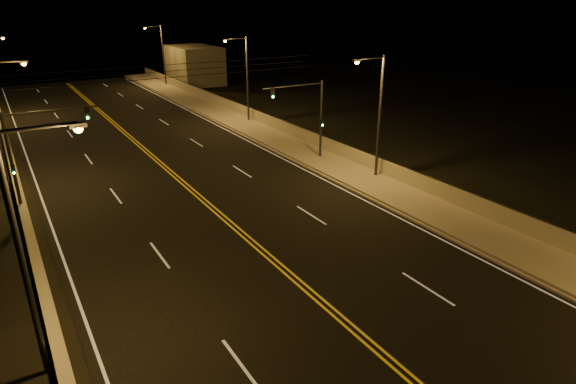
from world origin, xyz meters
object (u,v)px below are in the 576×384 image
traffic_signal_left (30,151)px  streetlight_4 (28,239)px  streetlight_2 (245,74)px  streetlight_3 (161,52)px  streetlight_1 (377,110)px  traffic_signal_right (310,112)px  streetlight_5 (0,120)px

traffic_signal_left → streetlight_4: bearing=-94.4°
streetlight_2 → streetlight_4: size_ratio=1.00×
streetlight_3 → traffic_signal_left: 44.79m
streetlight_1 → streetlight_2: bearing=90.0°
traffic_signal_right → streetlight_1: bearing=-75.0°
streetlight_5 → traffic_signal_left: bearing=-75.8°
streetlight_4 → traffic_signal_left: streetlight_4 is taller
streetlight_1 → streetlight_5: bearing=155.1°
streetlight_1 → traffic_signal_right: bearing=105.0°
traffic_signal_right → traffic_signal_left: (-18.81, 0.00, 0.00)m
streetlight_2 → streetlight_3: bearing=90.0°
streetlight_1 → streetlight_2: (0.00, 19.39, 0.00)m
streetlight_4 → traffic_signal_right: size_ratio=1.37×
streetlight_4 → streetlight_3: bearing=68.4°
traffic_signal_right → streetlight_2: bearing=83.8°
streetlight_5 → streetlight_1: bearing=-24.9°
streetlight_2 → traffic_signal_left: 24.57m
streetlight_2 → streetlight_5: size_ratio=1.00×
traffic_signal_right → traffic_signal_left: 18.81m
traffic_signal_left → traffic_signal_right: bearing=0.0°
streetlight_3 → traffic_signal_right: bearing=-92.1°
streetlight_4 → streetlight_2: bearing=52.5°
streetlight_3 → traffic_signal_left: streetlight_3 is taller
streetlight_1 → streetlight_3: 45.51m
traffic_signal_left → streetlight_5: bearing=104.2°
streetlight_1 → streetlight_4: (-21.40, -8.56, 0.00)m
traffic_signal_left → streetlight_2: bearing=34.2°
streetlight_2 → streetlight_4: 35.20m
streetlight_3 → streetlight_5: bearing=-121.0°
streetlight_2 → streetlight_1: bearing=-90.0°
streetlight_2 → traffic_signal_left: bearing=-145.8°
streetlight_4 → traffic_signal_right: streetlight_4 is taller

